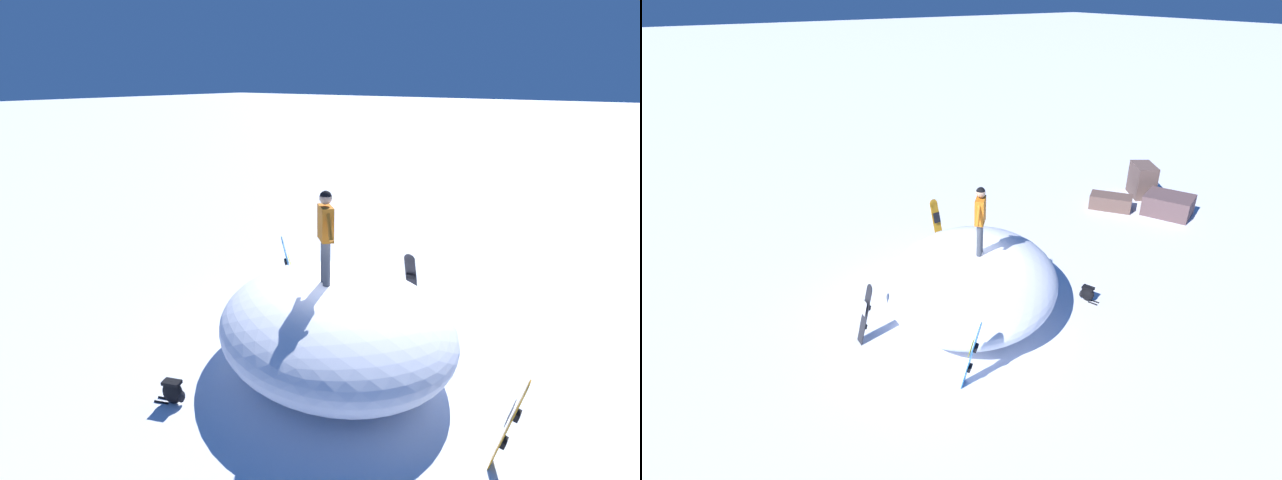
{
  "view_description": "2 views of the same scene",
  "coord_description": "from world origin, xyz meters",
  "views": [
    {
      "loc": [
        5.03,
        -7.99,
        5.43
      ],
      "look_at": [
        -0.21,
        -0.78,
        2.61
      ],
      "focal_mm": 29.2,
      "sensor_mm": 36.0,
      "label": 1
    },
    {
      "loc": [
        -9.25,
        5.73,
        7.69
      ],
      "look_at": [
        -0.32,
        0.05,
        2.22
      ],
      "focal_mm": 27.66,
      "sensor_mm": 36.0,
      "label": 2
    }
  ],
  "objects": [
    {
      "name": "snow_mound",
      "position": [
        -0.1,
        -0.43,
        0.83
      ],
      "size": [
        7.09,
        6.96,
        1.66
      ],
      "primitive_type": "ellipsoid",
      "rotation": [
        0.0,
        0.0,
        2.44
      ],
      "color": "white",
      "rests_on": "ground"
    },
    {
      "name": "snowboard_tertiary_upright",
      "position": [
        0.07,
        2.52,
        0.78
      ],
      "size": [
        0.28,
        0.44,
        1.52
      ],
      "color": "black",
      "rests_on": "ground"
    },
    {
      "name": "snowboarder_standing",
      "position": [
        -0.28,
        -0.5,
        2.75
      ],
      "size": [
        0.84,
        0.78,
        1.8
      ],
      "color": "#333842",
      "rests_on": "snow_mound"
    },
    {
      "name": "ground",
      "position": [
        0.0,
        0.0,
        0.0
      ],
      "size": [
        240.0,
        240.0,
        0.0
      ],
      "primitive_type": "plane",
      "color": "white"
    },
    {
      "name": "snowboard_primary_upright",
      "position": [
        -2.63,
        1.27,
        0.89
      ],
      "size": [
        0.49,
        0.47,
        1.72
      ],
      "color": "#2672BF",
      "rests_on": "ground"
    },
    {
      "name": "backpack_near",
      "position": [
        -1.58,
        -3.2,
        0.23
      ],
      "size": [
        0.58,
        0.36,
        0.44
      ],
      "color": "black",
      "rests_on": "ground"
    },
    {
      "name": "snowboard_secondary_upright",
      "position": [
        3.57,
        -1.44,
        0.79
      ],
      "size": [
        0.44,
        0.33,
        1.53
      ],
      "color": "orange",
      "rests_on": "ground"
    },
    {
      "name": "rock_outcrop",
      "position": [
        1.79,
        -9.94,
        0.45
      ],
      "size": [
        3.6,
        3.53,
        1.31
      ],
      "color": "brown",
      "rests_on": "ground"
    }
  ]
}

